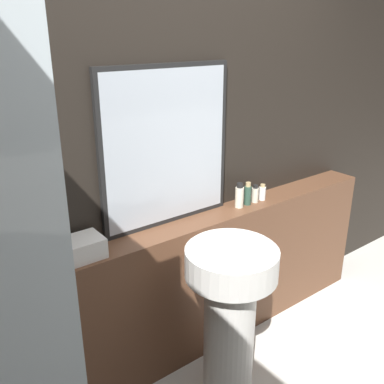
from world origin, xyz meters
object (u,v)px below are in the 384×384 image
(pedestal_sink, at_px, (230,309))
(body_wash_bottle, at_px, (262,193))
(towel_stack, at_px, (80,249))
(mirror, at_px, (167,148))
(shampoo_bottle, at_px, (239,196))
(conditioner_bottle, at_px, (248,194))
(lotion_bottle, at_px, (255,194))

(pedestal_sink, relative_size, body_wash_bottle, 8.80)
(pedestal_sink, distance_m, towel_stack, 0.83)
(pedestal_sink, distance_m, body_wash_bottle, 0.87)
(pedestal_sink, xyz_separation_m, mirror, (-0.02, 0.52, 0.76))
(shampoo_bottle, height_order, conditioner_bottle, shampoo_bottle)
(mirror, bearing_deg, lotion_bottle, -8.20)
(towel_stack, distance_m, shampoo_bottle, 1.06)
(lotion_bottle, bearing_deg, pedestal_sink, -143.94)
(mirror, bearing_deg, shampoo_bottle, -10.55)
(towel_stack, xyz_separation_m, lotion_bottle, (1.20, 0.00, 0.00))
(lotion_bottle, bearing_deg, mirror, 171.80)
(pedestal_sink, distance_m, conditioner_bottle, 0.79)
(pedestal_sink, distance_m, lotion_bottle, 0.83)
(body_wash_bottle, bearing_deg, shampoo_bottle, 180.00)
(shampoo_bottle, xyz_separation_m, conditioner_bottle, (0.07, -0.00, -0.00))
(shampoo_bottle, relative_size, lotion_bottle, 1.37)
(pedestal_sink, bearing_deg, conditioner_bottle, 39.39)
(towel_stack, xyz_separation_m, conditioner_bottle, (1.13, -0.00, 0.02))
(body_wash_bottle, bearing_deg, pedestal_sink, -146.77)
(mirror, xyz_separation_m, conditioner_bottle, (0.55, -0.09, -0.38))
(towel_stack, distance_m, lotion_bottle, 1.20)
(body_wash_bottle, bearing_deg, towel_stack, 180.00)
(lotion_bottle, bearing_deg, body_wash_bottle, 0.00)
(shampoo_bottle, bearing_deg, conditioner_bottle, -0.00)
(pedestal_sink, relative_size, shampoo_bottle, 5.93)
(pedestal_sink, distance_m, mirror, 0.92)
(conditioner_bottle, bearing_deg, lotion_bottle, 0.00)
(shampoo_bottle, height_order, lotion_bottle, shampoo_bottle)
(towel_stack, height_order, body_wash_bottle, body_wash_bottle)
(shampoo_bottle, bearing_deg, pedestal_sink, -136.43)
(conditioner_bottle, relative_size, body_wash_bottle, 1.39)
(shampoo_bottle, xyz_separation_m, body_wash_bottle, (0.21, 0.00, -0.02))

